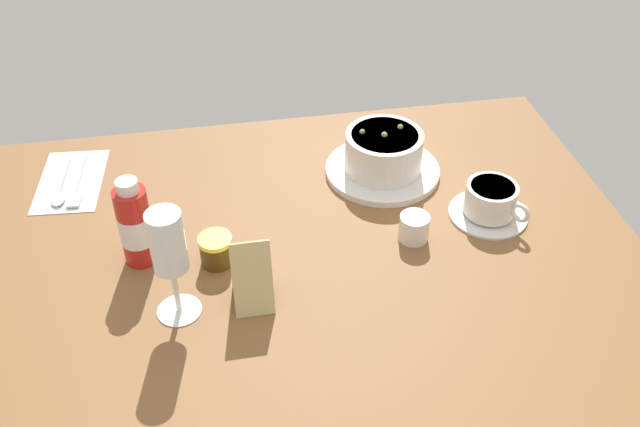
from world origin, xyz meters
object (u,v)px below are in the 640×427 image
Objects in this scene: wine_glass at (168,248)px; menu_card at (251,272)px; jam_jar at (216,250)px; cutlery_setting at (70,182)px; sauce_bottle_red at (135,225)px; coffee_cup at (491,202)px; porridge_bowl at (383,155)px; creamer_jug at (414,227)px.

menu_card is (-10.94, -0.25, -6.59)cm from wine_glass.
menu_card is (-4.76, 9.30, 3.18)cm from jam_jar.
menu_card is at bearing 117.13° from jam_jar.
cutlery_setting is 1.30× the size of sauce_bottle_red.
cutlery_setting is at bearing -60.26° from sauce_bottle_red.
sauce_bottle_red is (5.52, -12.43, -5.36)cm from wine_glass.
sauce_bottle_red is (58.11, 0.68, 4.07)cm from coffee_cup.
wine_glass is at bearing 1.31° from menu_card.
coffee_cup is 2.52× the size of jam_jar.
menu_card reaches higher than jam_jar.
sauce_bottle_red reaches higher than porridge_bowl.
porridge_bowl is 1.36× the size of sauce_bottle_red.
wine_glass reaches higher than porridge_bowl.
wine_glass is 1.19× the size of sauce_bottle_red.
menu_card reaches higher than porridge_bowl.
jam_jar is (-24.85, 25.91, 2.29)cm from cutlery_setting.
cutlery_setting is at bearing -7.19° from porridge_bowl.
creamer_jug is 0.49× the size of menu_card.
coffee_cup is 2.35× the size of creamer_jug.
cutlery_setting is at bearing -49.93° from menu_card.
wine_glass reaches higher than menu_card.
wine_glass is (52.59, 13.11, 9.43)cm from coffee_cup.
creamer_jug is 32.12cm from jam_jar.
cutlery_setting is 3.49× the size of creamer_jug.
creamer_jug is 1.07× the size of jam_jar.
cutlery_setting is 1.09× the size of wine_glass.
jam_jar is 12.83cm from sauce_bottle_red.
coffee_cup is (-71.27, 22.35, 2.64)cm from cutlery_setting.
cutlery_setting is (56.45, -7.12, -3.84)cm from porridge_bowl.
wine_glass is at bearing 117.77° from cutlery_setting.
coffee_cup reaches higher than cutlery_setting.
wine_glass is 14.62cm from sauce_bottle_red.
wine_glass is at bearing 13.99° from coffee_cup.
creamer_jug is 44.14cm from sauce_bottle_red.
sauce_bottle_red is at bearing 119.74° from cutlery_setting.
creamer_jug is at bearing -165.80° from wine_glass.
menu_card reaches higher than creamer_jug.
creamer_jug is at bearing -179.74° from jam_jar.
wine_glass is at bearing 57.09° from jam_jar.
porridge_bowl is 46.21cm from sauce_bottle_red.
porridge_bowl is 1.81× the size of menu_card.
sauce_bottle_red reaches higher than jam_jar.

